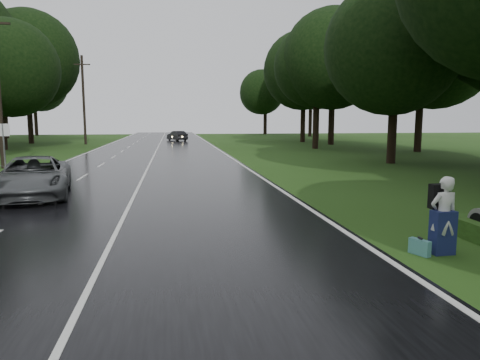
% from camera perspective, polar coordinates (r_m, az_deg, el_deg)
% --- Properties ---
extents(ground, '(160.00, 160.00, 0.00)m').
position_cam_1_polar(ground, '(9.38, -17.57, -10.58)').
color(ground, '#254815').
rests_on(ground, ground).
extents(road, '(12.00, 140.00, 0.04)m').
position_cam_1_polar(road, '(28.97, -11.58, 1.98)').
color(road, black).
rests_on(road, ground).
extents(lane_center, '(0.12, 140.00, 0.01)m').
position_cam_1_polar(lane_center, '(28.97, -11.58, 2.03)').
color(lane_center, silver).
rests_on(lane_center, road).
extents(grey_car, '(3.40, 5.72, 1.49)m').
position_cam_1_polar(grey_car, '(18.09, -25.15, 0.37)').
color(grey_car, '#4F5354').
rests_on(grey_car, road).
extents(far_car, '(2.85, 4.20, 1.31)m').
position_cam_1_polar(far_car, '(59.93, -8.13, 5.67)').
color(far_car, black).
rests_on(far_car, road).
extents(hitchhiker, '(0.64, 0.58, 1.71)m').
position_cam_1_polar(hitchhiker, '(10.52, 24.74, -4.48)').
color(hitchhiker, silver).
rests_on(hitchhiker, ground).
extents(suitcase, '(0.31, 0.50, 0.34)m').
position_cam_1_polar(suitcase, '(10.37, 22.19, -8.03)').
color(suitcase, teal).
rests_on(suitcase, ground).
extents(utility_pole_mid, '(1.80, 0.28, 9.28)m').
position_cam_1_polar(utility_pole_mid, '(29.86, -28.18, 1.34)').
color(utility_pole_mid, black).
rests_on(utility_pole_mid, ground).
extents(utility_pole_far, '(1.80, 0.28, 10.09)m').
position_cam_1_polar(utility_pole_far, '(54.54, -19.29, 4.37)').
color(utility_pole_far, black).
rests_on(utility_pole_far, ground).
extents(road_sign_b, '(0.64, 0.10, 2.68)m').
position_cam_1_polar(road_sign_b, '(26.21, -27.97, 0.57)').
color(road_sign_b, white).
rests_on(road_sign_b, ground).
extents(tree_left_e, '(8.14, 8.14, 12.72)m').
position_cam_1_polar(tree_left_e, '(48.10, -28.17, 3.47)').
color(tree_left_e, black).
rests_on(tree_left_e, ground).
extents(tree_left_f, '(10.84, 10.84, 16.94)m').
position_cam_1_polar(tree_left_f, '(58.96, -25.32, 4.28)').
color(tree_left_f, black).
rests_on(tree_left_f, ground).
extents(tree_right_d, '(8.03, 8.03, 12.55)m').
position_cam_1_polar(tree_right_d, '(31.05, 18.88, 2.07)').
color(tree_right_d, black).
rests_on(tree_right_d, ground).
extents(tree_right_e, '(9.56, 9.56, 14.94)m').
position_cam_1_polar(tree_right_e, '(44.63, 9.68, 4.02)').
color(tree_right_e, black).
rests_on(tree_right_e, ground).
extents(tree_right_f, '(10.06, 10.06, 15.72)m').
position_cam_1_polar(tree_right_f, '(57.26, 8.07, 4.88)').
color(tree_right_f, black).
rests_on(tree_right_f, ground).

